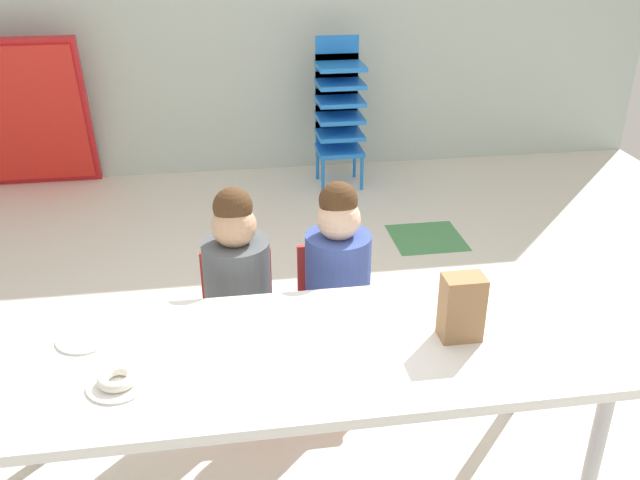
{
  "coord_description": "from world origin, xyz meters",
  "views": [
    {
      "loc": [
        -0.34,
        -2.32,
        1.87
      ],
      "look_at": [
        -0.02,
        -0.3,
        0.86
      ],
      "focal_mm": 38.69,
      "sensor_mm": 36.0,
      "label": 1
    }
  ],
  "objects_px": {
    "craft_table": "(293,362)",
    "folded_activity_table": "(22,115)",
    "paper_plate_near_edge": "(118,384)",
    "donut_powdered_on_plate": "(117,379)",
    "paper_bag_brown": "(462,307)",
    "seated_child_near_camera": "(237,277)",
    "paper_plate_center_table": "(85,338)",
    "kid_chair_blue_stack": "(339,105)",
    "seated_child_middle_seat": "(338,270)"
  },
  "relations": [
    {
      "from": "craft_table",
      "to": "folded_activity_table",
      "type": "relative_size",
      "value": 1.83
    },
    {
      "from": "paper_plate_near_edge",
      "to": "donut_powdered_on_plate",
      "type": "height_order",
      "value": "donut_powdered_on_plate"
    },
    {
      "from": "paper_bag_brown",
      "to": "paper_plate_near_edge",
      "type": "bearing_deg",
      "value": -175.24
    },
    {
      "from": "seated_child_near_camera",
      "to": "paper_plate_near_edge",
      "type": "bearing_deg",
      "value": -118.59
    },
    {
      "from": "paper_plate_near_edge",
      "to": "donut_powdered_on_plate",
      "type": "relative_size",
      "value": 1.57
    },
    {
      "from": "folded_activity_table",
      "to": "paper_bag_brown",
      "type": "distance_m",
      "value": 3.76
    },
    {
      "from": "paper_plate_near_edge",
      "to": "paper_plate_center_table",
      "type": "bearing_deg",
      "value": 116.81
    },
    {
      "from": "seated_child_near_camera",
      "to": "paper_bag_brown",
      "type": "height_order",
      "value": "seated_child_near_camera"
    },
    {
      "from": "kid_chair_blue_stack",
      "to": "paper_plate_near_edge",
      "type": "distance_m",
      "value": 3.24
    },
    {
      "from": "paper_plate_near_edge",
      "to": "paper_plate_center_table",
      "type": "distance_m",
      "value": 0.29
    },
    {
      "from": "folded_activity_table",
      "to": "seated_child_middle_seat",
      "type": "bearing_deg",
      "value": -55.46
    },
    {
      "from": "folded_activity_table",
      "to": "donut_powdered_on_plate",
      "type": "distance_m",
      "value": 3.39
    },
    {
      "from": "seated_child_middle_seat",
      "to": "folded_activity_table",
      "type": "height_order",
      "value": "folded_activity_table"
    },
    {
      "from": "seated_child_near_camera",
      "to": "seated_child_middle_seat",
      "type": "xyz_separation_m",
      "value": [
        0.4,
        0.0,
        0.0
      ]
    },
    {
      "from": "craft_table",
      "to": "paper_plate_near_edge",
      "type": "distance_m",
      "value": 0.53
    },
    {
      "from": "donut_powdered_on_plate",
      "to": "kid_chair_blue_stack",
      "type": "bearing_deg",
      "value": 68.35
    },
    {
      "from": "craft_table",
      "to": "paper_plate_center_table",
      "type": "relative_size",
      "value": 11.02
    },
    {
      "from": "craft_table",
      "to": "paper_plate_center_table",
      "type": "height_order",
      "value": "paper_plate_center_table"
    },
    {
      "from": "seated_child_near_camera",
      "to": "paper_plate_near_edge",
      "type": "height_order",
      "value": "seated_child_near_camera"
    },
    {
      "from": "kid_chair_blue_stack",
      "to": "seated_child_near_camera",
      "type": "bearing_deg",
      "value": -109.47
    },
    {
      "from": "folded_activity_table",
      "to": "paper_plate_near_edge",
      "type": "relative_size",
      "value": 6.04
    },
    {
      "from": "craft_table",
      "to": "seated_child_near_camera",
      "type": "xyz_separation_m",
      "value": [
        -0.15,
        0.58,
        -0.0
      ]
    },
    {
      "from": "seated_child_near_camera",
      "to": "paper_plate_near_edge",
      "type": "relative_size",
      "value": 5.1
    },
    {
      "from": "folded_activity_table",
      "to": "kid_chair_blue_stack",
      "type": "bearing_deg",
      "value": -5.97
    },
    {
      "from": "paper_bag_brown",
      "to": "donut_powdered_on_plate",
      "type": "distance_m",
      "value": 1.07
    },
    {
      "from": "paper_plate_center_table",
      "to": "craft_table",
      "type": "bearing_deg",
      "value": -13.44
    },
    {
      "from": "seated_child_near_camera",
      "to": "folded_activity_table",
      "type": "bearing_deg",
      "value": 118.06
    },
    {
      "from": "seated_child_near_camera",
      "to": "kid_chair_blue_stack",
      "type": "xyz_separation_m",
      "value": [
        0.82,
        2.33,
        0.02
      ]
    },
    {
      "from": "seated_child_near_camera",
      "to": "folded_activity_table",
      "type": "distance_m",
      "value": 2.9
    },
    {
      "from": "seated_child_middle_seat",
      "to": "folded_activity_table",
      "type": "bearing_deg",
      "value": 124.54
    },
    {
      "from": "kid_chair_blue_stack",
      "to": "donut_powdered_on_plate",
      "type": "bearing_deg",
      "value": -111.65
    },
    {
      "from": "folded_activity_table",
      "to": "paper_plate_near_edge",
      "type": "bearing_deg",
      "value": -72.99
    },
    {
      "from": "folded_activity_table",
      "to": "paper_plate_near_edge",
      "type": "distance_m",
      "value": 3.39
    },
    {
      "from": "paper_bag_brown",
      "to": "paper_plate_near_edge",
      "type": "height_order",
      "value": "paper_bag_brown"
    },
    {
      "from": "seated_child_near_camera",
      "to": "donut_powdered_on_plate",
      "type": "bearing_deg",
      "value": -118.59
    },
    {
      "from": "paper_plate_center_table",
      "to": "donut_powdered_on_plate",
      "type": "bearing_deg",
      "value": -63.19
    },
    {
      "from": "seated_child_middle_seat",
      "to": "kid_chair_blue_stack",
      "type": "bearing_deg",
      "value": 79.63
    },
    {
      "from": "kid_chair_blue_stack",
      "to": "paper_bag_brown",
      "type": "bearing_deg",
      "value": -92.67
    },
    {
      "from": "craft_table",
      "to": "paper_bag_brown",
      "type": "relative_size",
      "value": 9.02
    },
    {
      "from": "paper_plate_near_edge",
      "to": "craft_table",
      "type": "bearing_deg",
      "value": 11.04
    },
    {
      "from": "craft_table",
      "to": "paper_bag_brown",
      "type": "height_order",
      "value": "paper_bag_brown"
    },
    {
      "from": "craft_table",
      "to": "donut_powdered_on_plate",
      "type": "bearing_deg",
      "value": -168.96
    },
    {
      "from": "donut_powdered_on_plate",
      "to": "seated_child_middle_seat",
      "type": "bearing_deg",
      "value": 41.6
    },
    {
      "from": "paper_bag_brown",
      "to": "paper_plate_center_table",
      "type": "bearing_deg",
      "value": 171.91
    },
    {
      "from": "seated_child_middle_seat",
      "to": "seated_child_near_camera",
      "type": "bearing_deg",
      "value": 180.0
    },
    {
      "from": "paper_bag_brown",
      "to": "donut_powdered_on_plate",
      "type": "xyz_separation_m",
      "value": [
        -1.06,
        -0.09,
        -0.09
      ]
    },
    {
      "from": "seated_child_near_camera",
      "to": "paper_plate_center_table",
      "type": "xyz_separation_m",
      "value": [
        -0.5,
        -0.43,
        0.06
      ]
    },
    {
      "from": "seated_child_near_camera",
      "to": "seated_child_middle_seat",
      "type": "distance_m",
      "value": 0.4
    },
    {
      "from": "craft_table",
      "to": "folded_activity_table",
      "type": "distance_m",
      "value": 3.48
    },
    {
      "from": "seated_child_middle_seat",
      "to": "paper_plate_center_table",
      "type": "height_order",
      "value": "seated_child_middle_seat"
    }
  ]
}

